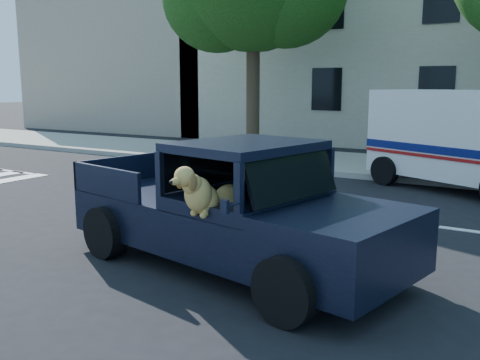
# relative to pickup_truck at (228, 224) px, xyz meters

# --- Properties ---
(ground) EXTENTS (120.00, 120.00, 0.00)m
(ground) POSITION_rel_pickup_truck_xyz_m (-1.18, 0.09, -0.57)
(ground) COLOR black
(ground) RESTS_ON ground
(far_sidewalk) EXTENTS (60.00, 4.00, 0.15)m
(far_sidewalk) POSITION_rel_pickup_truck_xyz_m (-1.18, 9.29, -0.49)
(far_sidewalk) COLOR gray
(far_sidewalk) RESTS_ON ground
(lane_stripes) EXTENTS (21.60, 0.14, 0.01)m
(lane_stripes) POSITION_rel_pickup_truck_xyz_m (0.82, 3.49, -0.56)
(lane_stripes) COLOR silver
(lane_stripes) RESTS_ON ground
(building_left) EXTENTS (12.00, 6.00, 8.00)m
(building_left) POSITION_rel_pickup_truck_xyz_m (-16.18, 16.59, 3.43)
(building_left) COLOR tan
(building_left) RESTS_ON ground
(pickup_truck) EXTENTS (4.96, 2.83, 1.68)m
(pickup_truck) POSITION_rel_pickup_truck_xyz_m (0.00, 0.00, 0.00)
(pickup_truck) COLOR black
(pickup_truck) RESTS_ON ground
(mail_truck) EXTENTS (4.53, 3.42, 2.26)m
(mail_truck) POSITION_rel_pickup_truck_xyz_m (1.71, 7.17, 0.42)
(mail_truck) COLOR silver
(mail_truck) RESTS_ON ground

